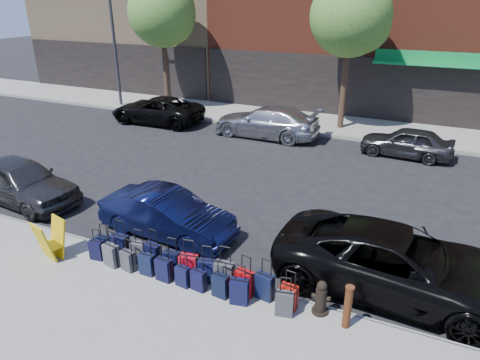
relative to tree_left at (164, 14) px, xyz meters
The scene contains 38 objects.
ground 14.72m from the tree_left, 43.94° to the right, with size 120.00×120.00×0.00m, color black.
sidewalk_near 19.54m from the tree_left, 58.36° to the right, with size 60.00×4.00×0.15m, color gray.
sidewalk_far 11.22m from the tree_left, ahead, with size 60.00×4.00×0.15m, color gray.
curb_near 17.92m from the tree_left, 54.81° to the right, with size 60.00×0.08×0.15m, color gray.
curb_far 11.31m from the tree_left, ahead, with size 60.00×0.08×0.15m, color gray.
tree_left is the anchor object (origin of this frame).
tree_center 10.50m from the tree_left, ahead, with size 3.80×3.80×7.27m.
streetlight 3.11m from the tree_left, 166.61° to the right, with size 2.59×0.18×8.00m.
suitcase_front_0 16.84m from the tree_left, 62.98° to the right, with size 0.38×0.23×0.86m.
suitcase_front_1 17.04m from the tree_left, 61.29° to the right, with size 0.44×0.24×1.07m.
suitcase_front_2 17.26m from the tree_left, 59.60° to the right, with size 0.40×0.24×0.91m.
suitcase_front_3 17.48m from the tree_left, 58.32° to the right, with size 0.45×0.29×1.03m.
suitcase_front_4 17.81m from the tree_left, 56.73° to the right, with size 0.41×0.25×0.95m.
suitcase_front_5 18.11m from the tree_left, 55.43° to the right, with size 0.47×0.31×1.04m.
suitcase_front_6 18.30m from the tree_left, 54.10° to the right, with size 0.42×0.28×0.95m.
suitcase_front_7 18.56m from the tree_left, 52.91° to the right, with size 0.46×0.28×1.06m.
suitcase_front_8 18.93m from the tree_left, 51.69° to the right, with size 0.45×0.30×1.00m.
suitcase_front_9 19.15m from the tree_left, 50.43° to the right, with size 0.44×0.28×0.99m.
suitcase_front_10 19.59m from the tree_left, 49.22° to the right, with size 0.40×0.26×0.92m.
suitcase_back_0 17.06m from the tree_left, 63.43° to the right, with size 0.37×0.25×0.84m.
suitcase_back_1 17.35m from the tree_left, 61.90° to the right, with size 0.43×0.29×0.94m.
suitcase_back_2 17.58m from the tree_left, 60.38° to the right, with size 0.39×0.27×0.85m.
suitcase_back_3 17.79m from the tree_left, 58.73° to the right, with size 0.37×0.21×0.88m.
suitcase_back_4 18.07m from the tree_left, 57.35° to the right, with size 0.40×0.25×0.92m.
suitcase_back_5 18.35m from the tree_left, 55.93° to the right, with size 0.36×0.24×0.81m.
suitcase_back_6 18.56m from the tree_left, 54.82° to the right, with size 0.36×0.24×0.82m.
suitcase_back_7 18.86m from the tree_left, 53.36° to the right, with size 0.39×0.25×0.89m.
suitcase_back_8 19.17m from the tree_left, 52.24° to the right, with size 0.44×0.31×0.95m.
suitcase_back_10 19.76m from the tree_left, 49.71° to the right, with size 0.41×0.29×0.90m.
fire_hydrant 19.89m from the tree_left, 47.44° to the right, with size 0.40×0.36×0.79m.
bollard 20.39m from the tree_left, 46.58° to the right, with size 0.18×0.18×0.99m.
display_rack 16.94m from the tree_left, 67.49° to the right, with size 0.73×0.78×1.06m.
car_near_0 13.82m from the tree_left, 78.94° to the right, with size 1.77×4.40×1.50m, color #353537.
car_near_1 15.73m from the tree_left, 57.14° to the right, with size 1.40×4.02×1.32m, color #0D1239.
car_near_2 19.63m from the tree_left, 41.23° to the right, with size 2.55×5.53×1.54m, color black.
car_far_0 5.55m from the tree_left, 70.01° to the right, with size 2.34×5.08×1.41m, color black.
car_far_1 9.05m from the tree_left, 19.89° to the right, with size 2.11×5.18×1.50m, color silver.
car_far_2 14.84m from the tree_left, 11.46° to the right, with size 1.52×3.78×1.29m, color #333335.
Camera 1 is at (4.65, -12.05, 6.41)m, focal length 32.00 mm.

